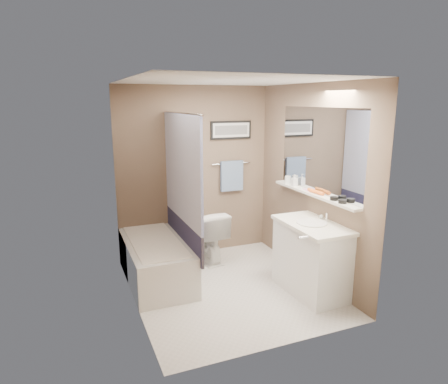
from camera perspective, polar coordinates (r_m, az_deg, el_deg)
name	(u,v)px	position (r m, az deg, el deg)	size (l,w,h in m)	color
ground	(229,288)	(4.92, 0.68, -13.53)	(2.50, 2.50, 0.00)	beige
ceiling	(229,83)	(4.41, 0.77, 15.36)	(2.20, 2.50, 0.04)	white
wall_back	(195,173)	(5.65, -4.16, 2.78)	(2.20, 0.04, 2.40)	brown
wall_front	(285,220)	(3.45, 8.72, -3.98)	(2.20, 0.04, 2.40)	brown
wall_left	(133,199)	(4.22, -12.90, -1.02)	(0.04, 2.50, 2.40)	brown
wall_right	(310,183)	(5.03, 12.14, 1.25)	(0.04, 2.50, 2.40)	brown
tile_surround	(125,206)	(4.75, -13.93, -2.01)	(0.02, 1.55, 2.00)	#C5AF95
curtain_rod	(181,113)	(4.74, -6.20, 11.13)	(0.02, 0.02, 1.55)	silver
curtain_upper	(182,168)	(4.81, -6.01, 3.37)	(0.03, 1.45, 1.28)	silver
curtain_lower	(184,233)	(5.01, -5.79, -5.92)	(0.03, 1.45, 0.36)	#29284A
mirror	(319,151)	(4.84, 13.47, 5.79)	(0.02, 1.60, 1.00)	silver
shelf	(313,194)	(4.90, 12.63, -0.27)	(0.12, 1.60, 0.03)	silver
towel_bar	(231,163)	(5.81, 1.05, 4.10)	(0.02, 0.02, 0.60)	silver
towel	(232,176)	(5.82, 1.12, 2.32)	(0.34, 0.05, 0.44)	#97B7DC
art_frame	(231,130)	(5.77, 1.00, 8.84)	(0.62, 0.03, 0.26)	black
art_mat	(231,130)	(5.75, 1.06, 8.84)	(0.56, 0.00, 0.20)	white
art_image	(231,130)	(5.75, 1.07, 8.83)	(0.50, 0.00, 0.13)	#595959
door	(337,235)	(3.81, 15.88, -5.88)	(0.80, 0.02, 2.00)	silver
door_handle	(303,237)	(3.66, 11.27, -6.39)	(0.02, 0.02, 0.10)	silver
bathtub	(156,260)	(5.11, -9.76, -9.59)	(0.70, 1.50, 0.50)	silver
tub_rim	(155,241)	(5.02, -9.87, -6.96)	(0.56, 1.36, 0.02)	white
toilet	(207,235)	(5.58, -2.46, -6.21)	(0.41, 0.71, 0.73)	white
vanity	(311,260)	(4.78, 12.38, -9.41)	(0.50, 0.90, 0.80)	white
countertop	(312,225)	(4.64, 12.53, -4.62)	(0.54, 0.96, 0.04)	white
sink_basin	(312,223)	(4.62, 12.44, -4.31)	(0.34, 0.34, 0.01)	white
faucet_spout	(327,217)	(4.72, 14.47, -3.51)	(0.02, 0.02, 0.10)	silver
faucet_knob	(321,217)	(4.81, 13.75, -3.43)	(0.05, 0.05, 0.05)	silver
candle_bowl_near	(342,201)	(4.48, 16.55, -1.30)	(0.09, 0.09, 0.04)	black
candle_bowl_far	(334,198)	(4.59, 15.44, -0.89)	(0.09, 0.09, 0.04)	black
hair_brush_front	(317,192)	(4.84, 13.13, -0.02)	(0.04, 0.04, 0.22)	orange
hair_brush_back	(314,191)	(4.89, 12.71, 0.13)	(0.04, 0.04, 0.22)	orange
pink_comb	(307,190)	(5.01, 11.71, 0.29)	(0.03, 0.16, 0.01)	pink
glass_jar	(288,180)	(5.37, 9.10, 1.74)	(0.08, 0.08, 0.10)	silver
soap_bottle	(294,180)	(5.23, 10.03, 1.67)	(0.07, 0.07, 0.15)	#999999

